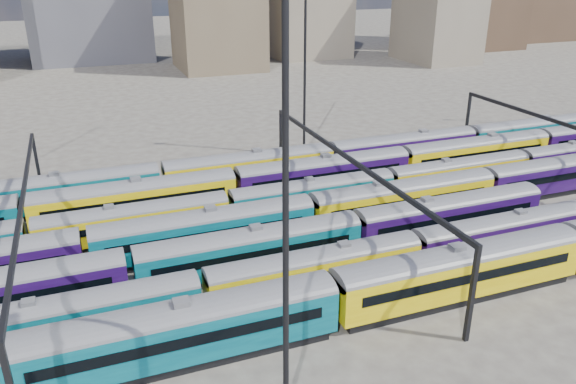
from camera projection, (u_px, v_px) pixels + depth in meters
name	position (u px, v px, depth m)	size (l,w,h in m)	color
ground	(256.00, 244.00, 55.72)	(500.00, 500.00, 0.00)	#443F39
rake_0	(460.00, 267.00, 45.83)	(113.74, 3.33, 5.62)	black
rake_1	(415.00, 247.00, 49.99)	(115.24, 2.81, 4.72)	black
rake_3	(404.00, 195.00, 60.12)	(107.70, 3.15, 5.32)	black
rake_4	(228.00, 205.00, 58.66)	(115.08, 2.81, 4.72)	black
rake_5	(135.00, 196.00, 59.93)	(153.78, 3.21, 5.42)	black
rake_6	(161.00, 176.00, 65.40)	(130.00, 3.17, 5.34)	black
gantry_1	(24.00, 212.00, 46.59)	(0.35, 40.35, 8.03)	black
gantry_2	(349.00, 168.00, 56.39)	(0.35, 40.35, 8.03)	black
mast_2	(286.00, 208.00, 29.73)	(1.40, 0.50, 25.60)	black
mast_3	(305.00, 57.00, 76.01)	(1.40, 0.50, 25.60)	black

